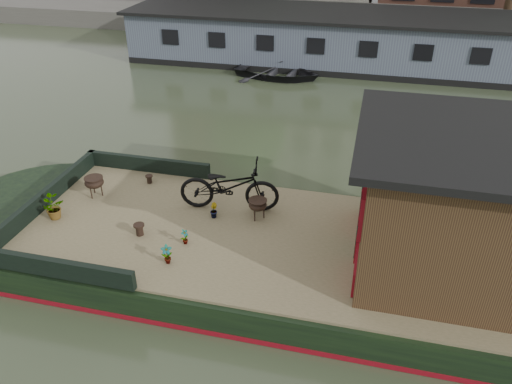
% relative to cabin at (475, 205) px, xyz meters
% --- Properties ---
extents(ground, '(120.00, 120.00, 0.00)m').
position_rel_cabin_xyz_m(ground, '(-2.19, 0.00, -1.88)').
color(ground, '#313924').
rests_on(ground, ground).
extents(houseboat_hull, '(14.01, 4.02, 0.60)m').
position_rel_cabin_xyz_m(houseboat_hull, '(-3.52, 0.00, -1.60)').
color(houseboat_hull, black).
rests_on(houseboat_hull, ground).
extents(houseboat_deck, '(11.80, 3.80, 0.05)m').
position_rel_cabin_xyz_m(houseboat_deck, '(-2.19, 0.00, -1.25)').
color(houseboat_deck, '#7E6F4E').
rests_on(houseboat_deck, houseboat_hull).
extents(bow_bulwark, '(3.00, 4.00, 0.35)m').
position_rel_cabin_xyz_m(bow_bulwark, '(-7.25, 0.00, -1.05)').
color(bow_bulwark, black).
rests_on(bow_bulwark, houseboat_deck).
extents(cabin, '(4.00, 3.50, 2.42)m').
position_rel_cabin_xyz_m(cabin, '(0.00, 0.00, 0.00)').
color(cabin, black).
rests_on(cabin, houseboat_deck).
extents(bicycle, '(2.09, 0.98, 1.05)m').
position_rel_cabin_xyz_m(bicycle, '(-4.39, 0.82, -0.70)').
color(bicycle, black).
rests_on(bicycle, houseboat_deck).
extents(potted_plant_a, '(0.24, 0.21, 0.37)m').
position_rel_cabin_xyz_m(potted_plant_a, '(-4.95, -1.15, -1.04)').
color(potted_plant_a, brown).
rests_on(potted_plant_a, houseboat_deck).
extents(potted_plant_b, '(0.20, 0.22, 0.31)m').
position_rel_cabin_xyz_m(potted_plant_b, '(-4.61, 0.43, -1.07)').
color(potted_plant_b, brown).
rests_on(potted_plant_b, houseboat_deck).
extents(potted_plant_c, '(0.45, 0.40, 0.47)m').
position_rel_cabin_xyz_m(potted_plant_c, '(-7.68, -0.36, -0.99)').
color(potted_plant_c, maroon).
rests_on(potted_plant_c, houseboat_deck).
extents(potted_plant_e, '(0.15, 0.19, 0.31)m').
position_rel_cabin_xyz_m(potted_plant_e, '(-4.84, -0.55, -1.07)').
color(potted_plant_e, '#9A342D').
rests_on(potted_plant_e, houseboat_deck).
extents(brazier_front, '(0.44, 0.44, 0.42)m').
position_rel_cabin_xyz_m(brazier_front, '(-3.75, 0.60, -1.02)').
color(brazier_front, black).
rests_on(brazier_front, houseboat_deck).
extents(brazier_rear, '(0.48, 0.48, 0.44)m').
position_rel_cabin_xyz_m(brazier_rear, '(-7.31, 0.62, -1.01)').
color(brazier_rear, black).
rests_on(brazier_rear, houseboat_deck).
extents(bollard_port, '(0.16, 0.16, 0.19)m').
position_rel_cabin_xyz_m(bollard_port, '(-6.43, 1.41, -1.14)').
color(bollard_port, black).
rests_on(bollard_port, houseboat_deck).
extents(bollard_stbd, '(0.21, 0.21, 0.23)m').
position_rel_cabin_xyz_m(bollard_stbd, '(-5.78, -0.49, -1.11)').
color(bollard_stbd, black).
rests_on(bollard_stbd, houseboat_deck).
extents(dinghy, '(3.71, 2.89, 0.70)m').
position_rel_cabin_xyz_m(dinghy, '(-5.57, 11.50, -1.53)').
color(dinghy, black).
rests_on(dinghy, ground).
extents(far_houseboat, '(20.40, 4.40, 2.11)m').
position_rel_cabin_xyz_m(far_houseboat, '(-2.19, 14.00, -0.91)').
color(far_houseboat, '#4F5C6A').
rests_on(far_houseboat, ground).
extents(quay, '(60.00, 6.00, 0.90)m').
position_rel_cabin_xyz_m(quay, '(-2.19, 20.50, -1.43)').
color(quay, '#47443F').
rests_on(quay, ground).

